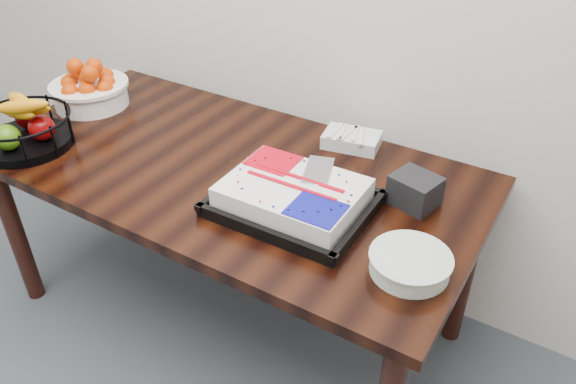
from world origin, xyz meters
The scene contains 7 objects.
table centered at (0.00, 2.00, 0.66)m, with size 1.80×0.90×0.75m.
cake_tray centered at (0.34, 1.90, 0.79)m, with size 0.48×0.38×0.10m.
tangerine_bowl centered at (-0.76, 2.09, 0.84)m, with size 0.32×0.32×0.20m.
fruit_basket centered at (-0.70, 1.72, 0.83)m, with size 0.36×0.36×0.19m.
plate_stack centered at (0.76, 1.82, 0.78)m, with size 0.22×0.22×0.05m.
fork_bag centered at (0.33, 2.35, 0.78)m, with size 0.22×0.17×0.06m.
napkin_box centered at (0.65, 2.12, 0.80)m, with size 0.14×0.12×0.10m, color black.
Camera 1 is at (1.07, 0.69, 1.79)m, focal length 35.00 mm.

